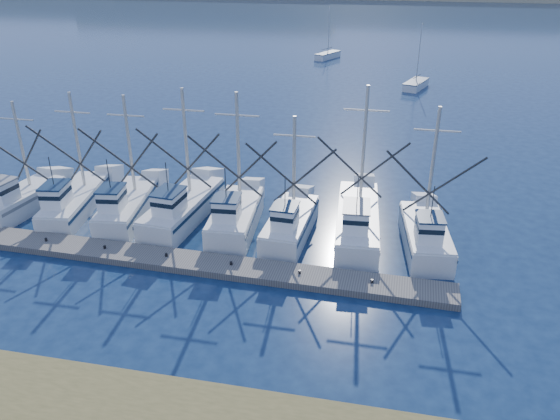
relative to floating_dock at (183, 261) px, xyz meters
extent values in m
plane|color=#0D1E3B|center=(7.91, -5.51, -0.21)|extent=(500.00, 500.00, 0.00)
cube|color=#65615B|center=(0.00, 0.00, 0.00)|extent=(31.27, 2.99, 0.42)
cube|color=silver|center=(-13.57, 4.59, 0.50)|extent=(3.32, 6.78, 1.41)
cube|color=white|center=(-13.57, 2.93, 1.95)|extent=(1.62, 1.77, 1.50)
cylinder|color=#B7B2A8|center=(-13.57, 5.70, 4.27)|extent=(0.22, 0.22, 6.14)
cube|color=silver|center=(-9.91, 5.36, 0.43)|extent=(3.60, 8.32, 1.27)
cube|color=white|center=(-9.91, 3.30, 1.82)|extent=(1.67, 2.15, 1.50)
cylinder|color=#B7B2A8|center=(-9.91, 6.74, 4.48)|extent=(0.22, 0.22, 6.83)
cube|color=silver|center=(-5.79, 5.04, 0.53)|extent=(3.38, 7.67, 1.47)
cube|color=white|center=(-5.79, 3.15, 2.01)|extent=(1.62, 1.98, 1.50)
cylinder|color=#B7B2A8|center=(-5.79, 6.31, 4.64)|extent=(0.22, 0.22, 6.75)
cube|color=silver|center=(-2.00, 5.53, 0.54)|extent=(3.35, 8.58, 1.49)
cube|color=white|center=(-2.00, 3.38, 2.03)|extent=(1.68, 2.17, 1.50)
cylinder|color=#B7B2A8|center=(-2.00, 6.96, 4.89)|extent=(0.22, 0.22, 7.22)
cube|color=silver|center=(1.88, 4.82, 0.58)|extent=(3.10, 7.13, 1.58)
cube|color=white|center=(1.88, 3.04, 2.13)|extent=(1.63, 1.80, 1.50)
cylinder|color=#B7B2A8|center=(1.88, 6.00, 5.02)|extent=(0.22, 0.22, 7.29)
cube|color=silver|center=(5.51, 4.77, 0.48)|extent=(2.72, 6.97, 1.38)
cube|color=white|center=(5.51, 3.01, 1.93)|extent=(1.46, 1.74, 1.50)
cylinder|color=#B7B2A8|center=(5.51, 5.94, 4.28)|extent=(0.22, 0.22, 6.21)
cube|color=silver|center=(9.70, 6.11, 0.52)|extent=(3.19, 9.68, 1.46)
cube|color=white|center=(9.70, 3.67, 2.00)|extent=(1.64, 2.42, 1.50)
cylinder|color=#B7B2A8|center=(9.70, 7.74, 5.15)|extent=(0.22, 0.22, 7.79)
cube|color=silver|center=(13.92, 4.82, 0.54)|extent=(3.18, 7.18, 1.49)
cube|color=white|center=(13.92, 3.04, 2.03)|extent=(1.59, 1.84, 1.50)
cylinder|color=#B7B2A8|center=(13.92, 6.01, 4.85)|extent=(0.22, 0.22, 7.14)
cube|color=silver|center=(14.09, 47.59, 0.24)|extent=(3.49, 5.74, 0.90)
cylinder|color=#B7B2A8|center=(14.09, 47.89, 4.29)|extent=(0.12, 0.12, 7.20)
cube|color=silver|center=(0.19, 66.08, 0.24)|extent=(3.81, 5.76, 0.90)
cylinder|color=#B7B2A8|center=(0.19, 66.38, 4.29)|extent=(0.12, 0.12, 7.20)
camera|label=1|loc=(11.16, -25.67, 16.69)|focal=35.00mm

